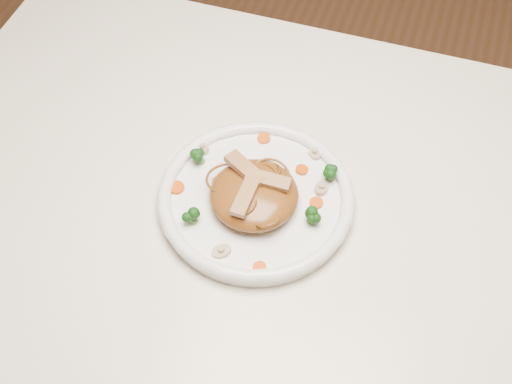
% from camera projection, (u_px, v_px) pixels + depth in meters
% --- Properties ---
extents(table, '(1.20, 0.80, 0.75)m').
position_uv_depth(table, '(290.00, 253.00, 1.05)').
color(table, beige).
rests_on(table, ground).
extents(plate, '(0.28, 0.28, 0.02)m').
position_uv_depth(plate, '(256.00, 201.00, 0.97)').
color(plate, white).
rests_on(plate, table).
extents(noodle_mound, '(0.13, 0.13, 0.04)m').
position_uv_depth(noodle_mound, '(254.00, 195.00, 0.95)').
color(noodle_mound, brown).
rests_on(noodle_mound, plate).
extents(chicken_a, '(0.06, 0.02, 0.01)m').
position_uv_depth(chicken_a, '(268.00, 180.00, 0.93)').
color(chicken_a, '#AA7E50').
rests_on(chicken_a, noodle_mound).
extents(chicken_b, '(0.07, 0.05, 0.01)m').
position_uv_depth(chicken_b, '(246.00, 169.00, 0.94)').
color(chicken_b, '#AA7E50').
rests_on(chicken_b, noodle_mound).
extents(chicken_c, '(0.02, 0.06, 0.01)m').
position_uv_depth(chicken_c, '(245.00, 196.00, 0.91)').
color(chicken_c, '#AA7E50').
rests_on(chicken_c, noodle_mound).
extents(broccoli_0, '(0.03, 0.03, 0.03)m').
position_uv_depth(broccoli_0, '(331.00, 172.00, 0.97)').
color(broccoli_0, '#13480F').
rests_on(broccoli_0, plate).
extents(broccoli_1, '(0.03, 0.03, 0.03)m').
position_uv_depth(broccoli_1, '(200.00, 155.00, 0.99)').
color(broccoli_1, '#13480F').
rests_on(broccoli_1, plate).
extents(broccoli_2, '(0.03, 0.03, 0.03)m').
position_uv_depth(broccoli_2, '(192.00, 216.00, 0.93)').
color(broccoli_2, '#13480F').
rests_on(broccoli_2, plate).
extents(broccoli_3, '(0.03, 0.03, 0.03)m').
position_uv_depth(broccoli_3, '(313.00, 215.00, 0.93)').
color(broccoli_3, '#13480F').
rests_on(broccoli_3, plate).
extents(carrot_0, '(0.02, 0.02, 0.00)m').
position_uv_depth(carrot_0, '(302.00, 170.00, 0.99)').
color(carrot_0, '#D64D07').
rests_on(carrot_0, plate).
extents(carrot_1, '(0.03, 0.03, 0.00)m').
position_uv_depth(carrot_1, '(177.00, 187.00, 0.97)').
color(carrot_1, '#D64D07').
rests_on(carrot_1, plate).
extents(carrot_2, '(0.02, 0.02, 0.00)m').
position_uv_depth(carrot_2, '(316.00, 203.00, 0.96)').
color(carrot_2, '#D64D07').
rests_on(carrot_2, plate).
extents(carrot_3, '(0.03, 0.03, 0.00)m').
position_uv_depth(carrot_3, '(264.00, 138.00, 1.03)').
color(carrot_3, '#D64D07').
rests_on(carrot_3, plate).
extents(carrot_4, '(0.02, 0.02, 0.00)m').
position_uv_depth(carrot_4, '(260.00, 267.00, 0.90)').
color(carrot_4, '#D64D07').
rests_on(carrot_4, plate).
extents(mushroom_0, '(0.04, 0.04, 0.01)m').
position_uv_depth(mushroom_0, '(221.00, 251.00, 0.91)').
color(mushroom_0, beige).
rests_on(mushroom_0, plate).
extents(mushroom_1, '(0.03, 0.03, 0.01)m').
position_uv_depth(mushroom_1, '(321.00, 188.00, 0.97)').
color(mushroom_1, beige).
rests_on(mushroom_1, plate).
extents(mushroom_2, '(0.04, 0.04, 0.01)m').
position_uv_depth(mushroom_2, '(203.00, 148.00, 1.02)').
color(mushroom_2, beige).
rests_on(mushroom_2, plate).
extents(mushroom_3, '(0.03, 0.03, 0.01)m').
position_uv_depth(mushroom_3, '(315.00, 153.00, 1.01)').
color(mushroom_3, beige).
rests_on(mushroom_3, plate).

